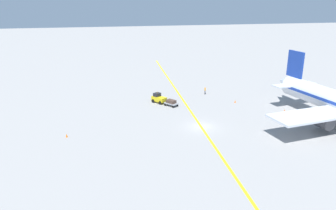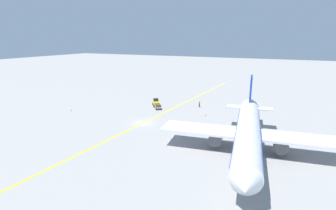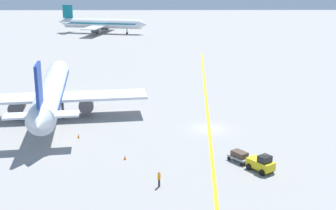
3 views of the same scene
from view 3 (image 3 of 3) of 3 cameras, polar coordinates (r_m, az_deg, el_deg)
The scene contains 9 objects.
ground_plane at distance 64.91m, azimuth 5.02°, elevation -2.89°, with size 400.00×400.00×0.00m, color gray.
apron_yellow_centreline at distance 64.91m, azimuth 5.02°, elevation -2.89°, with size 0.40×120.00×0.01m, color yellow.
airplane_at_gate at distance 71.31m, azimuth -14.02°, elevation 1.53°, with size 28.45×35.51×10.60m.
airplane_distant_taxiing at distance 165.04m, azimuth -8.10°, elevation 9.79°, with size 31.78×25.62×9.54m.
baggage_tug_white at distance 52.07m, azimuth 11.30°, elevation -7.01°, with size 2.98×3.31×2.11m.
baggage_cart_trailing at distance 54.19m, azimuth 8.70°, elevation -6.10°, with size 2.66×2.93×1.24m.
ground_crew_worker at distance 47.58m, azimuth -1.09°, elevation -8.96°, with size 0.31×0.56×1.68m.
traffic_cone_near_nose at distance 54.53m, azimuth -5.27°, elevation -6.38°, with size 0.32×0.32×0.55m, color orange.
traffic_cone_by_wingtip at distance 62.15m, azimuth -10.87°, elevation -3.74°, with size 0.32×0.32×0.55m, color orange.
Camera 3 is at (-6.26, -61.08, 21.07)m, focal length 50.00 mm.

